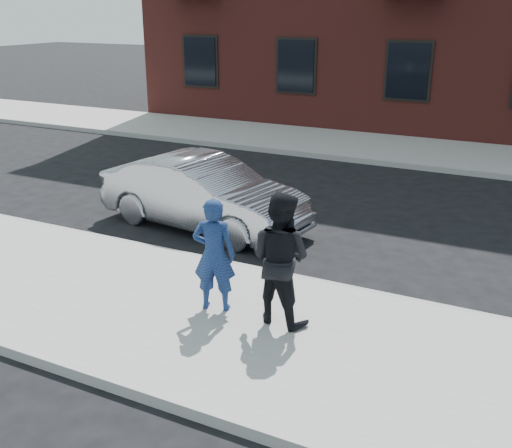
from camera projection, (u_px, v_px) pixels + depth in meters
The scene contains 8 objects.
ground at pixel (181, 311), 8.63m from camera, with size 100.00×100.00×0.00m, color black.
near_sidewalk at pixel (171, 314), 8.39m from camera, with size 50.00×3.50×0.15m, color gray.
near_curb at pixel (232, 266), 9.91m from camera, with size 50.00×0.10×0.15m, color #999691.
far_sidewalk at pixel (385, 148), 18.07m from camera, with size 50.00×3.50×0.15m, color gray.
far_curb at pixel (368, 161), 16.55m from camera, with size 50.00×0.10×0.15m, color #999691.
silver_sedan at pixel (203, 194), 11.63m from camera, with size 1.48×4.24×1.40m, color #999BA3.
man_hoodie at pixel (214, 255), 8.13m from camera, with size 0.68×0.54×1.61m.
man_peacoat at pixel (280, 258), 7.79m from camera, with size 0.97×0.81×1.80m.
Camera 1 is at (4.38, -6.39, 4.15)m, focal length 42.00 mm.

